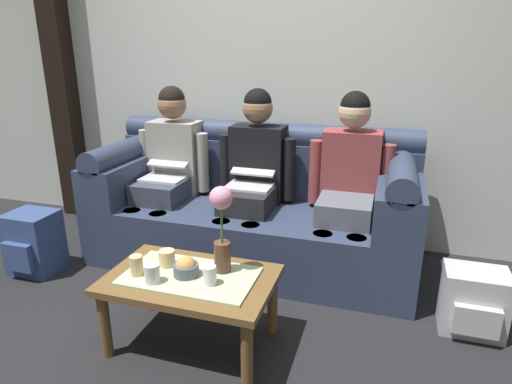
% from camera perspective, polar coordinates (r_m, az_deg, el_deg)
% --- Properties ---
extents(ground_plane, '(14.00, 14.00, 0.00)m').
position_cam_1_polar(ground_plane, '(2.38, -9.38, -20.42)').
color(ground_plane, black).
extents(back_wall_patterned, '(6.00, 0.12, 2.90)m').
position_cam_1_polar(back_wall_patterned, '(3.45, 2.50, 17.84)').
color(back_wall_patterned, silver).
rests_on(back_wall_patterned, ground_plane).
extents(timber_pillar, '(0.20, 0.20, 2.90)m').
position_cam_1_polar(timber_pillar, '(4.24, -24.40, 16.40)').
color(timber_pillar, black).
rests_on(timber_pillar, ground_plane).
extents(couch, '(2.25, 0.88, 0.96)m').
position_cam_1_polar(couch, '(3.14, -0.28, -2.31)').
color(couch, '#2D3851').
rests_on(couch, ground_plane).
extents(person_left, '(0.56, 0.67, 1.22)m').
position_cam_1_polar(person_left, '(3.30, -11.27, 3.60)').
color(person_left, '#383D4C').
rests_on(person_left, ground_plane).
extents(person_middle, '(0.56, 0.67, 1.22)m').
position_cam_1_polar(person_middle, '(3.05, -0.31, 2.73)').
color(person_middle, '#232326').
rests_on(person_middle, ground_plane).
extents(person_right, '(0.56, 0.67, 1.22)m').
position_cam_1_polar(person_right, '(2.93, 12.07, 1.65)').
color(person_right, '#595B66').
rests_on(person_right, ground_plane).
extents(coffee_table, '(0.84, 0.53, 0.40)m').
position_cam_1_polar(coffee_table, '(2.27, -8.57, -12.08)').
color(coffee_table, brown).
rests_on(coffee_table, ground_plane).
extents(flower_vase, '(0.11, 0.11, 0.45)m').
position_cam_1_polar(flower_vase, '(2.14, -4.53, -4.15)').
color(flower_vase, brown).
rests_on(flower_vase, coffee_table).
extents(snack_bowl, '(0.13, 0.13, 0.10)m').
position_cam_1_polar(snack_bowl, '(2.22, -9.15, -9.78)').
color(snack_bowl, '#4C5666').
rests_on(snack_bowl, coffee_table).
extents(cup_near_left, '(0.08, 0.08, 0.09)m').
position_cam_1_polar(cup_near_left, '(2.32, -11.58, -8.47)').
color(cup_near_left, '#DBB77A').
rests_on(cup_near_left, coffee_table).
extents(cup_near_right, '(0.06, 0.06, 0.09)m').
position_cam_1_polar(cup_near_right, '(2.12, -6.09, -10.79)').
color(cup_near_right, white).
rests_on(cup_near_right, coffee_table).
extents(cup_far_center, '(0.06, 0.06, 0.10)m').
position_cam_1_polar(cup_far_center, '(2.27, -15.39, -9.26)').
color(cup_far_center, '#DBB77A').
rests_on(cup_far_center, coffee_table).
extents(cup_far_left, '(0.07, 0.07, 0.09)m').
position_cam_1_polar(cup_far_left, '(2.18, -13.45, -10.34)').
color(cup_far_left, silver).
rests_on(cup_far_left, coffee_table).
extents(backpack_right, '(0.33, 0.28, 0.36)m').
position_cam_1_polar(backpack_right, '(2.69, 26.59, -12.76)').
color(backpack_right, '#B7B7BC').
rests_on(backpack_right, ground_plane).
extents(backpack_left, '(0.31, 0.31, 0.43)m').
position_cam_1_polar(backpack_left, '(3.36, -27.10, -5.95)').
color(backpack_left, '#33477A').
rests_on(backpack_left, ground_plane).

